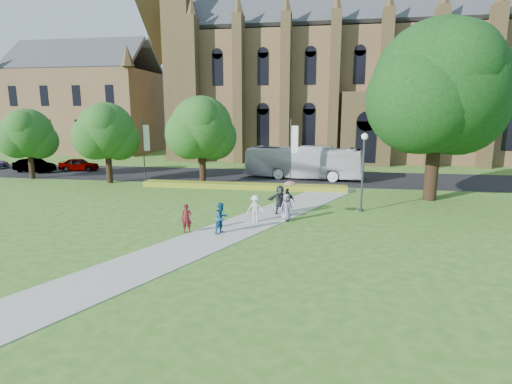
% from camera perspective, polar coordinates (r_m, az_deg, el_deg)
% --- Properties ---
extents(ground, '(160.00, 160.00, 0.00)m').
position_cam_1_polar(ground, '(22.12, -3.52, -6.00)').
color(ground, '#36651E').
rests_on(ground, ground).
extents(road, '(160.00, 10.00, 0.02)m').
position_cam_1_polar(road, '(41.38, 2.64, 2.19)').
color(road, black).
rests_on(road, ground).
extents(footpath, '(15.58, 28.54, 0.04)m').
position_cam_1_polar(footpath, '(23.04, -2.96, -5.23)').
color(footpath, '#B2B2A8').
rests_on(footpath, ground).
extents(flower_hedge, '(18.00, 1.40, 0.45)m').
position_cam_1_polar(flower_hedge, '(35.02, -1.92, 0.87)').
color(flower_hedge, gold).
rests_on(flower_hedge, ground).
extents(cathedral, '(52.60, 18.25, 28.00)m').
position_cam_1_polar(cathedral, '(60.86, 14.92, 17.01)').
color(cathedral, brown).
rests_on(cathedral, ground).
extents(building_west, '(22.00, 14.00, 18.30)m').
position_cam_1_polar(building_west, '(73.65, -22.97, 12.51)').
color(building_west, brown).
rests_on(building_west, ground).
extents(streetlamp, '(0.44, 0.44, 5.24)m').
position_cam_1_polar(streetlamp, '(27.41, 15.07, 4.06)').
color(streetlamp, '#38383D').
rests_on(streetlamp, ground).
extents(large_tree, '(9.60, 9.60, 13.20)m').
position_cam_1_polar(large_tree, '(32.68, 24.68, 13.46)').
color(large_tree, '#332114').
rests_on(large_tree, ground).
extents(street_tree_0, '(5.20, 5.20, 7.50)m').
position_cam_1_polar(street_tree_0, '(39.86, -20.58, 8.17)').
color(street_tree_0, '#332114').
rests_on(street_tree_0, ground).
extents(street_tree_1, '(5.60, 5.60, 8.05)m').
position_cam_1_polar(street_tree_1, '(36.71, -7.78, 9.11)').
color(street_tree_1, '#332114').
rests_on(street_tree_1, ground).
extents(street_tree_2, '(4.80, 4.80, 6.95)m').
position_cam_1_polar(street_tree_2, '(45.79, -29.82, 7.28)').
color(street_tree_2, '#332114').
rests_on(street_tree_2, ground).
extents(banner_pole_0, '(0.70, 0.10, 6.00)m').
position_cam_1_polar(banner_pole_0, '(36.01, 5.14, 6.20)').
color(banner_pole_0, '#38383D').
rests_on(banner_pole_0, ground).
extents(banner_pole_1, '(0.70, 0.10, 6.00)m').
position_cam_1_polar(banner_pole_1, '(39.58, -15.63, 6.30)').
color(banner_pole_1, '#38383D').
rests_on(banner_pole_1, ground).
extents(tour_coach, '(11.99, 4.36, 3.27)m').
position_cam_1_polar(tour_coach, '(40.27, 6.80, 4.23)').
color(tour_coach, white).
rests_on(tour_coach, road).
extents(car_0, '(4.49, 2.43, 1.45)m').
position_cam_1_polar(car_0, '(49.72, -23.97, 3.62)').
color(car_0, gray).
rests_on(car_0, road).
extents(car_1, '(4.77, 2.13, 1.52)m').
position_cam_1_polar(car_1, '(50.80, -29.10, 3.35)').
color(car_1, gray).
rests_on(car_1, road).
extents(pedestrian_0, '(0.65, 0.49, 1.60)m').
position_cam_1_polar(pedestrian_0, '(22.34, -9.88, -3.74)').
color(pedestrian_0, '#5A141B').
rests_on(pedestrian_0, footpath).
extents(pedestrian_1, '(0.98, 1.05, 1.72)m').
position_cam_1_polar(pedestrian_1, '(21.92, -4.96, -3.73)').
color(pedestrian_1, '#1A5082').
rests_on(pedestrian_1, footpath).
extents(pedestrian_2, '(1.21, 0.92, 1.65)m').
position_cam_1_polar(pedestrian_2, '(24.08, -0.08, -2.40)').
color(pedestrian_2, silver).
rests_on(pedestrian_2, footpath).
extents(pedestrian_3, '(1.10, 0.75, 1.73)m').
position_cam_1_polar(pedestrian_3, '(25.89, 4.45, -1.36)').
color(pedestrian_3, black).
rests_on(pedestrian_3, footpath).
extents(pedestrian_4, '(0.97, 0.89, 1.67)m').
position_cam_1_polar(pedestrian_4, '(24.49, 4.38, -2.18)').
color(pedestrian_4, gray).
rests_on(pedestrian_4, footpath).
extents(pedestrian_5, '(1.82, 1.16, 1.88)m').
position_cam_1_polar(pedestrian_5, '(26.11, 3.45, -1.08)').
color(pedestrian_5, '#2B2E34').
rests_on(pedestrian_5, footpath).
extents(parasol, '(1.03, 1.03, 0.69)m').
position_cam_1_polar(parasol, '(24.32, 4.87, 0.56)').
color(parasol, '#C58B9D').
rests_on(parasol, pedestrian_4).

